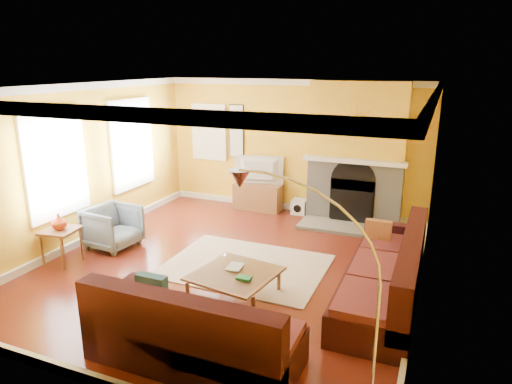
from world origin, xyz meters
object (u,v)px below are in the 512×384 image
at_px(sectional_sofa, 287,270).
at_px(side_table, 62,246).
at_px(media_console, 258,197).
at_px(armchair, 113,227).
at_px(coffee_table, 235,286).
at_px(arc_lamp, 311,295).

height_order(sectional_sofa, side_table, sectional_sofa).
height_order(media_console, armchair, armchair).
distance_m(sectional_sofa, media_console, 3.92).
bearing_deg(media_console, coffee_table, -72.30).
xyz_separation_m(sectional_sofa, arc_lamp, (0.76, -1.61, 0.61)).
height_order(side_table, arc_lamp, arc_lamp).
distance_m(armchair, arc_lamp, 4.69).
distance_m(coffee_table, arc_lamp, 2.16).
height_order(sectional_sofa, arc_lamp, arc_lamp).
distance_m(sectional_sofa, side_table, 3.63).
relative_size(armchair, side_table, 1.41).
bearing_deg(armchair, coffee_table, -101.85).
xyz_separation_m(sectional_sofa, coffee_table, (-0.64, -0.20, -0.25)).
xyz_separation_m(armchair, arc_lamp, (4.06, -2.24, 0.71)).
xyz_separation_m(sectional_sofa, armchair, (-3.30, 0.63, -0.10)).
xyz_separation_m(media_console, arc_lamp, (2.57, -5.08, 0.79)).
height_order(coffee_table, armchair, armchair).
bearing_deg(armchair, sectional_sofa, -95.23).
distance_m(media_console, armchair, 3.20).
xyz_separation_m(side_table, arc_lamp, (4.38, -1.43, 0.79)).
distance_m(armchair, side_table, 0.88).
relative_size(armchair, arc_lamp, 0.37).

